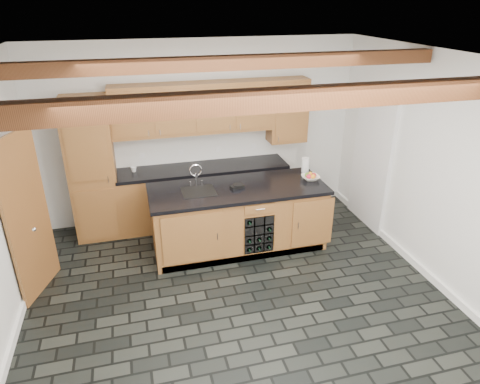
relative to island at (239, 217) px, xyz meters
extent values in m
plane|color=black|center=(-0.31, -1.28, -0.46)|extent=(5.00, 5.00, 0.00)
plane|color=white|center=(-0.31, 1.22, 0.94)|extent=(5.00, 0.00, 5.00)
plane|color=white|center=(2.19, -1.28, 0.94)|extent=(0.00, 5.00, 5.00)
plane|color=white|center=(-0.31, -1.28, 2.34)|extent=(5.00, 5.00, 0.00)
cube|color=#5A2E17|center=(-0.31, -2.48, 2.24)|extent=(4.90, 0.15, 0.15)
cube|color=#5A2E17|center=(-0.31, -0.68, 2.24)|extent=(4.90, 0.15, 0.15)
cube|color=white|center=(-2.79, -1.28, -0.41)|extent=(0.04, 5.00, 0.10)
cube|color=white|center=(2.17, -1.28, -0.41)|extent=(0.04, 5.00, 0.10)
cube|color=white|center=(-2.78, 0.02, 0.56)|extent=(0.06, 0.94, 2.04)
cube|color=#9E6932|center=(-2.63, -0.33, 0.54)|extent=(0.31, 0.77, 2.00)
cube|color=white|center=(2.16, 0.22, 0.56)|extent=(0.06, 0.98, 2.04)
cube|color=black|center=(2.19, 0.22, 0.54)|extent=(0.02, 0.86, 1.96)
cube|color=#9E6932|center=(-1.96, 0.92, 0.59)|extent=(0.65, 0.60, 2.10)
cube|color=#9E6932|center=(-0.33, 0.92, -0.02)|extent=(2.60, 0.60, 0.88)
cube|color=black|center=(-0.33, 0.92, 0.44)|extent=(2.64, 0.62, 0.05)
cube|color=white|center=(-0.33, 1.21, 0.73)|extent=(2.60, 0.02, 0.52)
cube|color=#9E6932|center=(-0.43, 1.04, 1.36)|extent=(2.40, 0.35, 0.75)
cube|color=#9E6932|center=(1.07, 1.04, 1.24)|extent=(0.60, 0.35, 1.00)
cube|color=#9E6932|center=(-0.01, 0.02, -0.02)|extent=(2.40, 0.90, 0.88)
cube|color=black|center=(-0.01, 0.02, 0.44)|extent=(2.46, 0.96, 0.05)
cube|color=#9E6932|center=(-0.73, -0.45, 0.02)|extent=(0.80, 0.02, 0.70)
cube|color=#9E6932|center=(0.94, -0.45, 0.02)|extent=(0.60, 0.02, 0.70)
cube|color=black|center=(0.17, -0.29, -0.06)|extent=(0.42, 0.30, 0.56)
cylinder|color=black|center=(0.31, -0.33, -0.13)|extent=(0.07, 0.26, 0.07)
cylinder|color=black|center=(0.31, -0.33, -0.27)|extent=(0.07, 0.26, 0.07)
cylinder|color=black|center=(0.17, -0.33, -0.13)|extent=(0.07, 0.26, 0.07)
cylinder|color=black|center=(0.17, -0.33, -0.27)|extent=(0.07, 0.26, 0.07)
cylinder|color=black|center=(0.03, -0.33, -0.27)|extent=(0.07, 0.26, 0.07)
cylinder|color=black|center=(0.31, -0.33, 0.01)|extent=(0.07, 0.26, 0.07)
cylinder|color=black|center=(0.03, -0.33, -0.13)|extent=(0.07, 0.26, 0.07)
cylinder|color=black|center=(0.03, -0.33, 0.15)|extent=(0.07, 0.26, 0.07)
cube|color=black|center=(-0.56, 0.02, 0.46)|extent=(0.45, 0.40, 0.02)
cylinder|color=silver|center=(-0.56, 0.20, 0.57)|extent=(0.02, 0.02, 0.20)
torus|color=silver|center=(-0.56, 0.20, 0.71)|extent=(0.18, 0.02, 0.18)
cylinder|color=silver|center=(-0.64, 0.20, 0.51)|extent=(0.02, 0.02, 0.08)
cylinder|color=silver|center=(-0.48, 0.20, 0.51)|extent=(0.02, 0.02, 0.08)
cube|color=black|center=(-0.02, -0.01, 0.49)|extent=(0.21, 0.15, 0.04)
cylinder|color=black|center=(-0.02, -0.01, 0.51)|extent=(0.12, 0.12, 0.02)
imported|color=white|center=(1.07, 0.01, 0.50)|extent=(0.27, 0.27, 0.06)
sphere|color=red|center=(1.12, 0.01, 0.53)|extent=(0.07, 0.07, 0.07)
sphere|color=orange|center=(1.09, 0.06, 0.53)|extent=(0.07, 0.07, 0.07)
sphere|color=#588524|center=(1.03, 0.04, 0.53)|extent=(0.07, 0.07, 0.07)
sphere|color=red|center=(1.03, -0.02, 0.53)|extent=(0.07, 0.07, 0.07)
sphere|color=orange|center=(1.09, -0.04, 0.53)|extent=(0.07, 0.07, 0.07)
cylinder|color=white|center=(1.11, 0.31, 0.58)|extent=(0.11, 0.11, 0.22)
imported|color=white|center=(-1.38, 0.98, 0.51)|extent=(0.11, 0.11, 0.08)
camera|label=1|loc=(-1.36, -5.22, 2.87)|focal=32.00mm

